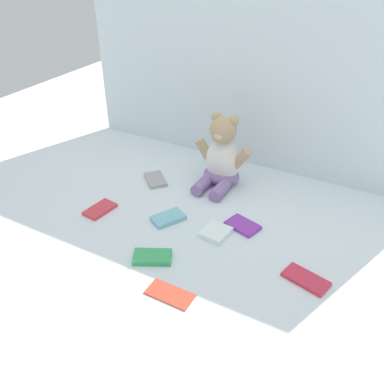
{
  "coord_description": "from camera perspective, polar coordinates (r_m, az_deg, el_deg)",
  "views": [
    {
      "loc": [
        0.58,
        -1.17,
        0.88
      ],
      "look_at": [
        -0.0,
        -0.1,
        0.1
      ],
      "focal_mm": 39.16,
      "sensor_mm": 36.0,
      "label": 1
    }
  ],
  "objects": [
    {
      "name": "book_case_3",
      "position": [
        1.41,
        3.23,
        -5.51
      ],
      "size": [
        0.09,
        0.1,
        0.02
      ],
      "primitive_type": "cube",
      "rotation": [
        0.0,
        0.0,
        3.05
      ],
      "color": "white",
      "rests_on": "ground_plane"
    },
    {
      "name": "book_case_5",
      "position": [
        1.45,
        6.92,
        -4.56
      ],
      "size": [
        0.13,
        0.1,
        0.01
      ],
      "primitive_type": "cube",
      "rotation": [
        0.0,
        0.0,
        4.44
      ],
      "color": "purple",
      "rests_on": "ground_plane"
    },
    {
      "name": "book_case_0",
      "position": [
        1.21,
        -3.04,
        -13.66
      ],
      "size": [
        0.14,
        0.07,
        0.01
      ],
      "primitive_type": "cube",
      "rotation": [
        0.0,
        0.0,
        1.57
      ],
      "color": "#C43D29",
      "rests_on": "ground_plane"
    },
    {
      "name": "book_case_2",
      "position": [
        1.48,
        -3.25,
        -3.55
      ],
      "size": [
        0.11,
        0.13,
        0.02
      ],
      "primitive_type": "cube",
      "rotation": [
        0.0,
        0.0,
        2.64
      ],
      "color": "#73B9CC",
      "rests_on": "ground_plane"
    },
    {
      "name": "teddy_bear",
      "position": [
        1.65,
        4.06,
        4.51
      ],
      "size": [
        0.24,
        0.21,
        0.29
      ],
      "rotation": [
        0.0,
        0.0,
        0.0
      ],
      "color": "white",
      "rests_on": "ground_plane"
    },
    {
      "name": "backdrop_drape",
      "position": [
        1.74,
        8.04,
        14.79
      ],
      "size": [
        1.49,
        0.03,
        0.72
      ],
      "primitive_type": "cube",
      "color": "silver",
      "rests_on": "ground_plane"
    },
    {
      "name": "book_case_1",
      "position": [
        1.56,
        -12.41,
        -2.31
      ],
      "size": [
        0.08,
        0.12,
        0.01
      ],
      "primitive_type": "cube",
      "rotation": [
        0.0,
        0.0,
        6.16
      ],
      "color": "#D13741",
      "rests_on": "ground_plane"
    },
    {
      "name": "ground_plane",
      "position": [
        1.57,
        1.87,
        -1.39
      ],
      "size": [
        3.2,
        3.2,
        0.0
      ],
      "primitive_type": "plane",
      "color": "silver"
    },
    {
      "name": "book_case_6",
      "position": [
        1.71,
        -5.0,
        1.7
      ],
      "size": [
        0.13,
        0.13,
        0.01
      ],
      "primitive_type": "cube",
      "rotation": [
        0.0,
        0.0,
        0.83
      ],
      "color": "#9A9596",
      "rests_on": "ground_plane"
    },
    {
      "name": "book_case_7",
      "position": [
        1.29,
        15.23,
        -11.39
      ],
      "size": [
        0.14,
        0.1,
        0.01
      ],
      "primitive_type": "cube",
      "rotation": [
        0.0,
        0.0,
        4.47
      ],
      "color": "#C92C43",
      "rests_on": "ground_plane"
    },
    {
      "name": "book_case_4",
      "position": [
        1.32,
        -5.39,
        -8.81
      ],
      "size": [
        0.14,
        0.11,
        0.02
      ],
      "primitive_type": "cube",
      "rotation": [
        0.0,
        0.0,
        5.19
      ],
      "color": "#35A25B",
      "rests_on": "ground_plane"
    }
  ]
}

